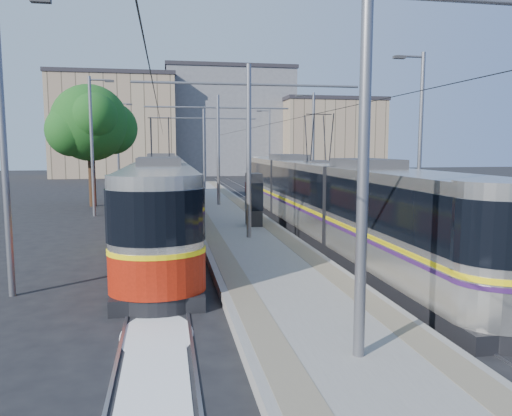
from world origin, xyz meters
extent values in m
plane|color=black|center=(0.00, 0.00, 0.00)|extent=(160.00, 160.00, 0.00)
cube|color=gray|center=(0.00, 17.00, 0.15)|extent=(4.00, 50.00, 0.30)
cube|color=gray|center=(-1.45, 17.00, 0.30)|extent=(0.70, 50.00, 0.01)
cube|color=gray|center=(1.45, 17.00, 0.30)|extent=(0.70, 50.00, 0.01)
cube|color=gray|center=(-4.32, 17.00, 0.01)|extent=(0.07, 70.00, 0.03)
cube|color=gray|center=(-2.88, 17.00, 0.01)|extent=(0.07, 70.00, 0.03)
cube|color=gray|center=(2.88, 17.00, 0.01)|extent=(0.07, 70.00, 0.03)
cube|color=gray|center=(4.32, 17.00, 0.01)|extent=(0.07, 70.00, 0.03)
cube|color=silver|center=(-3.60, -3.00, 0.01)|extent=(1.20, 5.00, 0.01)
cube|color=black|center=(-3.60, 14.40, 0.20)|extent=(2.30, 29.48, 0.40)
cube|color=beige|center=(-3.60, 14.40, 1.85)|extent=(2.40, 27.88, 2.90)
cube|color=black|center=(-3.60, 14.40, 2.35)|extent=(2.43, 27.88, 1.30)
cube|color=yellow|center=(-3.60, 14.40, 1.45)|extent=(2.43, 27.88, 0.12)
cube|color=#A21B09|center=(-3.60, 14.40, 0.95)|extent=(2.42, 27.88, 1.10)
cube|color=#2D2D30|center=(-3.60, 14.40, 3.45)|extent=(1.68, 3.00, 0.30)
cube|color=black|center=(3.60, 10.13, 0.20)|extent=(2.30, 27.92, 0.40)
cube|color=beige|center=(3.60, 10.13, 1.85)|extent=(2.40, 26.32, 2.90)
cube|color=black|center=(3.60, 10.13, 2.35)|extent=(2.43, 26.32, 1.30)
cube|color=yellow|center=(3.60, 10.13, 1.45)|extent=(2.43, 26.32, 0.12)
cube|color=#33154A|center=(3.60, 10.13, 1.30)|extent=(2.43, 26.32, 0.10)
cube|color=#2D2D30|center=(3.60, 10.13, 3.45)|extent=(1.68, 3.00, 0.30)
cylinder|color=slate|center=(0.00, -4.00, 3.80)|extent=(0.20, 0.20, 7.00)
cylinder|color=slate|center=(0.00, 8.00, 3.80)|extent=(0.20, 0.20, 7.00)
cylinder|color=slate|center=(0.00, 8.00, 6.50)|extent=(9.20, 0.10, 0.10)
cylinder|color=slate|center=(0.00, 20.00, 3.80)|extent=(0.20, 0.20, 7.00)
cylinder|color=slate|center=(0.00, 20.00, 6.50)|extent=(9.20, 0.10, 0.10)
cylinder|color=slate|center=(0.00, 32.00, 3.80)|extent=(0.20, 0.20, 7.00)
cylinder|color=slate|center=(0.00, 32.00, 6.50)|extent=(9.20, 0.10, 0.10)
cylinder|color=black|center=(-3.60, 17.00, 5.55)|extent=(0.02, 70.00, 0.02)
cylinder|color=black|center=(3.60, 17.00, 5.55)|extent=(0.02, 70.00, 0.02)
cylinder|color=slate|center=(-7.50, 2.00, 4.00)|extent=(0.18, 0.18, 8.00)
cube|color=#2D2D30|center=(-6.40, 2.00, 7.75)|extent=(0.50, 0.22, 0.12)
cylinder|color=slate|center=(-7.50, 18.00, 4.00)|extent=(0.18, 0.18, 8.00)
cube|color=#2D2D30|center=(-6.40, 18.00, 7.75)|extent=(0.50, 0.22, 0.12)
cylinder|color=slate|center=(-7.50, 34.00, 4.00)|extent=(0.18, 0.18, 8.00)
cube|color=#2D2D30|center=(-6.40, 34.00, 7.75)|extent=(0.50, 0.22, 0.12)
cylinder|color=slate|center=(7.50, 8.00, 4.00)|extent=(0.18, 0.18, 8.00)
cube|color=#2D2D30|center=(6.40, 8.00, 7.75)|extent=(0.50, 0.22, 0.12)
cylinder|color=slate|center=(7.50, 24.00, 4.00)|extent=(0.18, 0.18, 8.00)
cube|color=#2D2D30|center=(6.40, 24.00, 7.75)|extent=(0.50, 0.22, 0.12)
cylinder|color=slate|center=(7.50, 40.00, 4.00)|extent=(0.18, 0.18, 8.00)
cube|color=#2D2D30|center=(6.40, 40.00, 7.75)|extent=(0.50, 0.22, 0.12)
cube|color=black|center=(0.75, 11.07, 1.54)|extent=(0.65, 1.08, 2.48)
cube|color=black|center=(0.75, 11.07, 1.70)|extent=(0.70, 1.13, 1.30)
cylinder|color=#382314|center=(-8.28, 23.09, 1.69)|extent=(0.47, 0.47, 3.39)
sphere|color=#134517|center=(-8.28, 23.09, 5.61)|extent=(5.08, 5.08, 5.08)
sphere|color=#134517|center=(-7.00, 23.93, 5.30)|extent=(3.60, 3.60, 3.60)
cube|color=#9B8669|center=(-10.00, 60.00, 6.63)|extent=(16.00, 12.00, 13.26)
cube|color=#262328|center=(-10.00, 60.00, 13.51)|extent=(16.32, 12.24, 0.50)
cube|color=slate|center=(6.00, 64.00, 7.48)|extent=(18.00, 14.00, 14.95)
cube|color=#262328|center=(6.00, 64.00, 15.20)|extent=(18.36, 14.28, 0.50)
cube|color=#9B8669|center=(20.00, 58.00, 5.20)|extent=(14.00, 10.00, 10.39)
cube|color=#262328|center=(20.00, 58.00, 10.64)|extent=(14.28, 10.20, 0.50)
camera|label=1|loc=(-3.33, -12.09, 4.01)|focal=35.00mm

